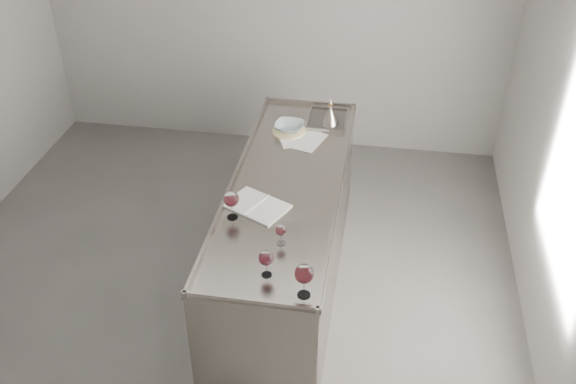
% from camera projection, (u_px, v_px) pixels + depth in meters
% --- Properties ---
extents(room_shell, '(4.54, 5.04, 2.84)m').
position_uv_depth(room_shell, '(199.00, 140.00, 3.97)').
color(room_shell, '#565350').
rests_on(room_shell, ground).
extents(counter, '(0.77, 2.42, 0.97)m').
position_uv_depth(counter, '(287.00, 235.00, 4.68)').
color(counter, gray).
rests_on(counter, ground).
extents(wine_glass_left, '(0.10, 0.10, 0.20)m').
position_uv_depth(wine_glass_left, '(231.00, 199.00, 4.00)').
color(wine_glass_left, white).
rests_on(wine_glass_left, counter).
extents(wine_glass_middle, '(0.09, 0.09, 0.17)m').
position_uv_depth(wine_glass_middle, '(266.00, 259.00, 3.56)').
color(wine_glass_middle, white).
rests_on(wine_glass_middle, counter).
extents(wine_glass_right, '(0.11, 0.11, 0.21)m').
position_uv_depth(wine_glass_right, '(304.00, 274.00, 3.41)').
color(wine_glass_right, white).
rests_on(wine_glass_right, counter).
extents(wine_glass_small, '(0.07, 0.07, 0.14)m').
position_uv_depth(wine_glass_small, '(281.00, 231.00, 3.81)').
color(wine_glass_small, white).
rests_on(wine_glass_small, counter).
extents(notebook, '(0.46, 0.41, 0.02)m').
position_uv_depth(notebook, '(257.00, 206.00, 4.17)').
color(notebook, silver).
rests_on(notebook, counter).
extents(loose_paper_top, '(0.32, 0.37, 0.00)m').
position_uv_depth(loose_paper_top, '(293.00, 137.00, 4.92)').
color(loose_paper_top, white).
rests_on(loose_paper_top, counter).
extents(loose_paper_under, '(0.31, 0.37, 0.00)m').
position_uv_depth(loose_paper_under, '(307.00, 140.00, 4.87)').
color(loose_paper_under, silver).
rests_on(loose_paper_under, counter).
extents(trivet, '(0.32, 0.32, 0.02)m').
position_uv_depth(trivet, '(289.00, 131.00, 4.98)').
color(trivet, beige).
rests_on(trivet, counter).
extents(ceramic_bowl, '(0.24, 0.24, 0.05)m').
position_uv_depth(ceramic_bowl, '(289.00, 127.00, 4.96)').
color(ceramic_bowl, '#9AB0B3').
rests_on(ceramic_bowl, trivet).
extents(wine_funnel, '(0.15, 0.15, 0.21)m').
position_uv_depth(wine_funnel, '(330.00, 116.00, 5.07)').
color(wine_funnel, '#A8A196').
rests_on(wine_funnel, counter).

